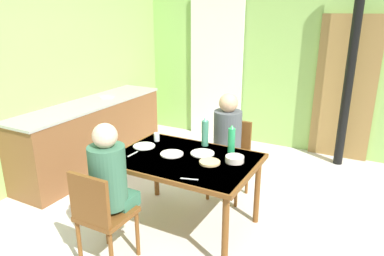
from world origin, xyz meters
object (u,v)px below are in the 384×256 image
at_px(water_bottle_green_near, 205,132).
at_px(water_bottle_green_far, 232,140).
at_px(kitchen_counter, 92,135).
at_px(chair_far_diner, 231,154).
at_px(dining_table, 185,165).
at_px(serving_bowl_center, 235,159).
at_px(person_far_diner, 227,134).
at_px(chair_near_diner, 100,213).
at_px(person_near_diner, 109,175).

relative_size(water_bottle_green_near, water_bottle_green_far, 1.07).
relative_size(kitchen_counter, chair_far_diner, 2.67).
distance_m(dining_table, serving_bowl_center, 0.48).
relative_size(chair_far_diner, person_far_diner, 1.13).
bearing_deg(chair_near_diner, person_far_diner, 73.32).
bearing_deg(kitchen_counter, person_far_diner, 0.60).
xyz_separation_m(kitchen_counter, water_bottle_green_far, (2.13, -0.34, 0.41)).
xyz_separation_m(person_far_diner, water_bottle_green_far, (0.19, -0.36, 0.08)).
relative_size(kitchen_counter, water_bottle_green_far, 8.32).
bearing_deg(chair_far_diner, dining_table, 80.44).
bearing_deg(serving_bowl_center, person_far_diner, 119.19).
xyz_separation_m(chair_far_diner, water_bottle_green_near, (-0.11, -0.45, 0.38)).
height_order(kitchen_counter, water_bottle_green_far, water_bottle_green_far).
bearing_deg(person_near_diner, serving_bowl_center, 47.14).
xyz_separation_m(dining_table, water_bottle_green_far, (0.33, 0.33, 0.20)).
distance_m(dining_table, person_near_diner, 0.77).
bearing_deg(dining_table, kitchen_counter, 159.65).
bearing_deg(dining_table, person_far_diner, 78.59).
distance_m(kitchen_counter, water_bottle_green_far, 2.20).
height_order(chair_far_diner, person_near_diner, person_near_diner).
bearing_deg(person_near_diner, chair_far_diner, 73.32).
relative_size(chair_near_diner, serving_bowl_center, 5.12).
relative_size(dining_table, serving_bowl_center, 7.84).
xyz_separation_m(chair_far_diner, water_bottle_green_far, (0.19, -0.49, 0.37)).
bearing_deg(person_near_diner, chair_near_diner, -90.00).
relative_size(person_far_diner, water_bottle_green_near, 2.59).
relative_size(chair_far_diner, water_bottle_green_far, 3.12).
height_order(dining_table, chair_far_diner, chair_far_diner).
relative_size(person_near_diner, water_bottle_green_far, 2.76).
relative_size(kitchen_counter, dining_table, 1.74).
bearing_deg(water_bottle_green_near, kitchen_counter, 171.01).
height_order(kitchen_counter, person_near_diner, person_near_diner).
bearing_deg(serving_bowl_center, water_bottle_green_near, 149.87).
bearing_deg(serving_bowl_center, dining_table, -163.38).
bearing_deg(person_far_diner, water_bottle_green_near, 70.10).
distance_m(chair_near_diner, water_bottle_green_far, 1.38).
bearing_deg(chair_far_diner, kitchen_counter, 4.62).
distance_m(person_near_diner, water_bottle_green_near, 1.12).
distance_m(dining_table, person_far_diner, 0.71).
distance_m(dining_table, water_bottle_green_near, 0.43).
xyz_separation_m(chair_far_diner, person_near_diner, (-0.45, -1.51, 0.28)).
relative_size(dining_table, water_bottle_green_far, 4.78).
xyz_separation_m(chair_near_diner, person_near_diner, (0.00, 0.14, 0.28)).
relative_size(chair_near_diner, person_far_diner, 1.13).
bearing_deg(person_far_diner, kitchen_counter, 0.60).
bearing_deg(person_far_diner, dining_table, 78.59).
bearing_deg(chair_far_diner, person_near_diner, 73.32).
bearing_deg(water_bottle_green_far, chair_far_diner, 111.54).
bearing_deg(kitchen_counter, chair_far_diner, 4.62).
distance_m(water_bottle_green_far, serving_bowl_center, 0.25).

